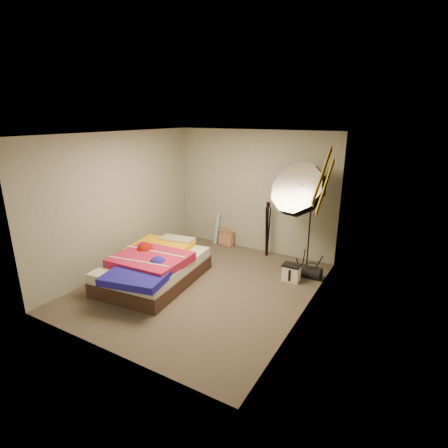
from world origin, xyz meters
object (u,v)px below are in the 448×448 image
Objects in this scene: camera_case at (291,273)px; bed at (154,267)px; duffel_bag at (311,272)px; camera_tripod at (268,225)px; tote_bag at (226,238)px; photo_umbrella at (300,191)px; wrapping_roll at (217,229)px.

camera_case is 0.13× the size of bed.
camera_case is 0.78× the size of duffel_bag.
tote_bag is at bearing 173.77° from camera_tripod.
photo_umbrella is at bearing 161.60° from duffel_bag.
wrapping_roll is at bearing 91.06° from bed.
camera_tripod is (-0.75, 0.44, -0.86)m from photo_umbrella.
duffel_bag is at bearing 45.65° from camera_case.
camera_tripod is at bearing 5.50° from tote_bag.
tote_bag is at bearing 162.73° from photo_umbrella.
camera_tripod reaches higher than bed.
photo_umbrella is (2.01, -0.55, 1.18)m from wrapping_roll.
wrapping_roll is at bearing 153.70° from camera_case.
camera_case is at bearing -15.88° from tote_bag.
camera_tripod reaches higher than tote_bag.
photo_umbrella reaches higher than tote_bag.
camera_case is (1.84, -0.96, -0.03)m from tote_bag.
bed is (-2.05, -1.20, 0.13)m from camera_case.
wrapping_roll is 2.37× the size of camera_case.
camera_case is 0.39m from duffel_bag.
duffel_bag is 0.32× the size of camera_tripod.
bed is (0.04, -2.17, -0.06)m from wrapping_roll.
wrapping_roll is at bearing -168.27° from tote_bag.
photo_umbrella reaches higher than camera_tripod.
bed is (-0.20, -2.17, 0.10)m from tote_bag.
wrapping_roll reaches higher than bed.
photo_umbrella is (-0.34, 0.13, 1.40)m from duffel_bag.
tote_bag is 0.17× the size of photo_umbrella.
tote_bag is at bearing 84.64° from bed.
bed is 2.42m from camera_tripod.
photo_umbrella is (1.76, -0.55, 1.34)m from tote_bag.
duffel_bag is 1.45m from photo_umbrella.
duffel_bag is at bearing -16.15° from wrapping_roll.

